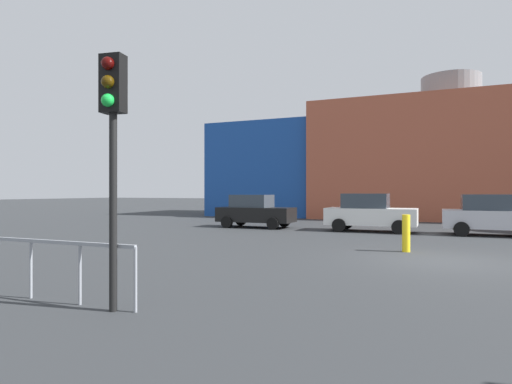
% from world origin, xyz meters
% --- Properties ---
extents(ground_plane, '(200.00, 200.00, 0.00)m').
position_xyz_m(ground_plane, '(0.00, 0.00, 0.00)').
color(ground_plane, '#2D3033').
extents(building_backdrop, '(34.76, 10.58, 10.05)m').
position_xyz_m(building_backdrop, '(0.74, 20.98, 3.89)').
color(building_backdrop, '#B2563D').
rests_on(building_backdrop, ground_plane).
extents(parked_car_0, '(3.93, 1.93, 1.70)m').
position_xyz_m(parked_car_0, '(-8.92, 7.98, 0.85)').
color(parked_car_0, black).
rests_on(parked_car_0, ground_plane).
extents(parked_car_1, '(4.10, 2.01, 1.77)m').
position_xyz_m(parked_car_1, '(-3.09, 7.98, 0.88)').
color(parked_car_1, white).
rests_on(parked_car_1, ground_plane).
extents(parked_car_2, '(4.03, 1.98, 1.75)m').
position_xyz_m(parked_car_2, '(1.99, 7.98, 0.87)').
color(parked_car_2, silver).
rests_on(parked_car_2, ground_plane).
extents(traffic_light_near_left, '(0.39, 0.38, 3.96)m').
position_xyz_m(traffic_light_near_left, '(-4.79, -7.36, 2.91)').
color(traffic_light_near_left, black).
rests_on(traffic_light_near_left, ground_plane).
extents(bollard_yellow_0, '(0.24, 0.24, 1.15)m').
position_xyz_m(bollard_yellow_0, '(-1.05, 1.39, 0.57)').
color(bollard_yellow_0, yellow).
rests_on(bollard_yellow_0, ground_plane).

